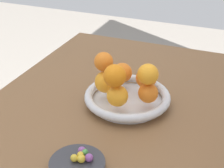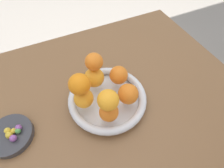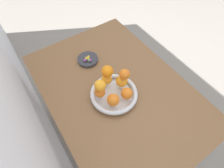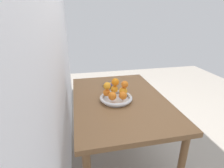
{
  "view_description": "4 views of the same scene",
  "coord_description": "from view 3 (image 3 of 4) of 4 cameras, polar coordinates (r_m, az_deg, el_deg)",
  "views": [
    {
      "loc": [
        0.81,
        0.33,
        1.31
      ],
      "look_at": [
        -0.01,
        0.0,
        0.82
      ],
      "focal_mm": 55.0,
      "sensor_mm": 36.0,
      "label": 1
    },
    {
      "loc": [
        0.08,
        0.33,
        1.26
      ],
      "look_at": [
        -0.05,
        0.05,
        0.85
      ],
      "focal_mm": 28.0,
      "sensor_mm": 36.0,
      "label": 2
    },
    {
      "loc": [
        -0.46,
        0.33,
        1.59
      ],
      "look_at": [
        -0.04,
        0.05,
        0.86
      ],
      "focal_mm": 28.0,
      "sensor_mm": 36.0,
      "label": 3
    },
    {
      "loc": [
        -1.28,
        0.33,
        1.4
      ],
      "look_at": [
        -0.01,
        0.07,
        0.88
      ],
      "focal_mm": 28.0,
      "sensor_mm": 36.0,
      "label": 4
    }
  ],
  "objects": [
    {
      "name": "candy_ball_4",
      "position": [
        1.12,
        -8.78,
        7.68
      ],
      "size": [
        0.02,
        0.02,
        0.02
      ],
      "primitive_type": "sphere",
      "color": "#8C4C99",
      "rests_on": "candy_dish"
    },
    {
      "name": "candy_ball_0",
      "position": [
        1.14,
        -7.7,
        8.73
      ],
      "size": [
        0.02,
        0.02,
        0.02
      ],
      "primitive_type": "sphere",
      "color": "gold",
      "rests_on": "candy_dish"
    },
    {
      "name": "orange_4",
      "position": [
        0.93,
        -3.95,
        -2.65
      ],
      "size": [
        0.06,
        0.06,
        0.06
      ],
      "primitive_type": "sphere",
      "color": "orange",
      "rests_on": "fruit_bowl"
    },
    {
      "name": "ground_plane",
      "position": [
        1.69,
        0.71,
        -15.17
      ],
      "size": [
        6.0,
        6.0,
        0.0
      ],
      "primitive_type": "plane",
      "color": "gray"
    },
    {
      "name": "orange_7",
      "position": [
        0.92,
        -1.53,
        4.18
      ],
      "size": [
        0.06,
        0.06,
        0.06
      ],
      "primitive_type": "sphere",
      "color": "orange",
      "rests_on": "orange_3"
    },
    {
      "name": "candy_ball_1",
      "position": [
        1.13,
        -7.64,
        8.04
      ],
      "size": [
        0.02,
        0.02,
        0.02
      ],
      "primitive_type": "sphere",
      "color": "gold",
      "rests_on": "candy_dish"
    },
    {
      "name": "orange_2",
      "position": [
        0.96,
        3.19,
        0.99
      ],
      "size": [
        0.07,
        0.07,
        0.07
      ],
      "primitive_type": "sphere",
      "color": "orange",
      "rests_on": "fruit_bowl"
    },
    {
      "name": "candy_dish",
      "position": [
        1.15,
        -7.9,
        7.91
      ],
      "size": [
        0.13,
        0.13,
        0.02
      ],
      "primitive_type": "cylinder",
      "color": "#333338",
      "rests_on": "dining_table"
    },
    {
      "name": "orange_3",
      "position": [
        0.97,
        -1.78,
        1.61
      ],
      "size": [
        0.06,
        0.06,
        0.06
      ],
      "primitive_type": "sphere",
      "color": "orange",
      "rests_on": "fruit_bowl"
    },
    {
      "name": "candy_ball_2",
      "position": [
        1.13,
        -8.35,
        8.31
      ],
      "size": [
        0.02,
        0.02,
        0.02
      ],
      "primitive_type": "sphere",
      "color": "gold",
      "rests_on": "candy_dish"
    },
    {
      "name": "orange_1",
      "position": [
        0.92,
        4.9,
        -3.05
      ],
      "size": [
        0.06,
        0.06,
        0.06
      ],
      "primitive_type": "sphere",
      "color": "orange",
      "rests_on": "fruit_bowl"
    },
    {
      "name": "orange_5",
      "position": [
        0.91,
        4.14,
        3.19
      ],
      "size": [
        0.06,
        0.06,
        0.06
      ],
      "primitive_type": "sphere",
      "color": "orange",
      "rests_on": "orange_2"
    },
    {
      "name": "dining_table",
      "position": [
        1.1,
        1.06,
        -3.68
      ],
      "size": [
        1.1,
        0.76,
        0.74
      ],
      "color": "brown",
      "rests_on": "ground_plane"
    },
    {
      "name": "orange_0",
      "position": [
        0.89,
        0.37,
        -5.2
      ],
      "size": [
        0.07,
        0.07,
        0.07
      ],
      "primitive_type": "sphere",
      "color": "orange",
      "rests_on": "fruit_bowl"
    },
    {
      "name": "candy_ball_3",
      "position": [
        1.12,
        -7.11,
        7.71
      ],
      "size": [
        0.02,
        0.02,
        0.02
      ],
      "primitive_type": "sphere",
      "color": "#8C4C99",
      "rests_on": "candy_dish"
    },
    {
      "name": "candy_ball_5",
      "position": [
        1.12,
        -7.58,
        7.57
      ],
      "size": [
        0.02,
        0.02,
        0.02
      ],
      "primitive_type": "sphere",
      "color": "#4C9947",
      "rests_on": "candy_dish"
    },
    {
      "name": "fruit_bowl",
      "position": [
        0.97,
        0.63,
        -3.22
      ],
      "size": [
        0.26,
        0.26,
        0.04
      ],
      "color": "silver",
      "rests_on": "dining_table"
    },
    {
      "name": "orange_6",
      "position": [
        0.88,
        -3.93,
        -0.5
      ],
      "size": [
        0.06,
        0.06,
        0.06
      ],
      "primitive_type": "sphere",
      "color": "orange",
      "rests_on": "orange_4"
    }
  ]
}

